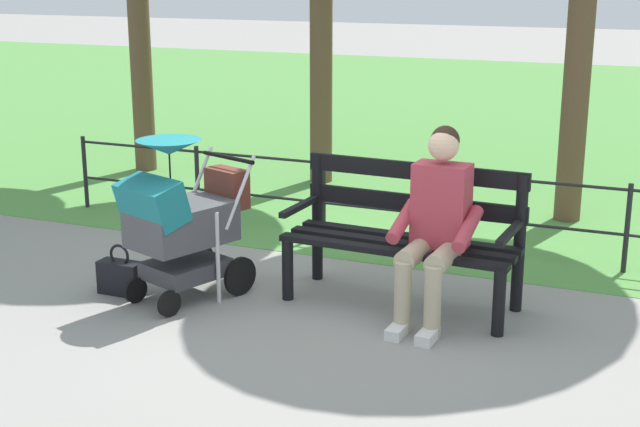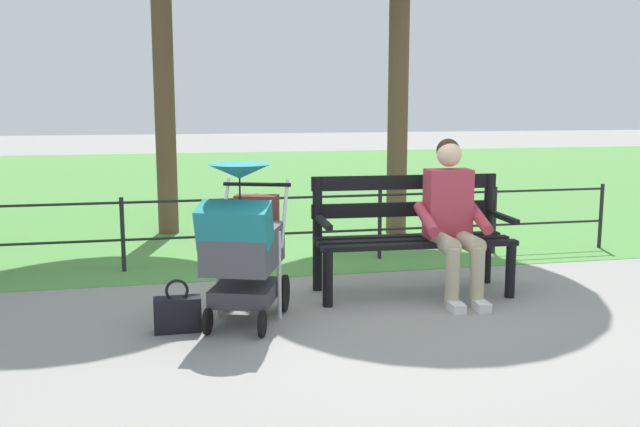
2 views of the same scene
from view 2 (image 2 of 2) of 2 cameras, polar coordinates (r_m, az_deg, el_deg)
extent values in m
plane|color=gray|center=(5.72, 2.85, -6.89)|extent=(60.00, 60.00, 0.00)
cube|color=#518E42|center=(14.27, -6.51, 2.68)|extent=(40.00, 16.00, 0.01)
cube|color=black|center=(5.93, 7.12, -1.90)|extent=(1.60, 0.18, 0.04)
cube|color=black|center=(5.76, 7.64, -2.24)|extent=(1.60, 0.18, 0.04)
cube|color=black|center=(5.60, 8.18, -2.59)|extent=(1.60, 0.18, 0.04)
cube|color=black|center=(5.99, 6.88, 0.34)|extent=(1.60, 0.11, 0.12)
cube|color=black|center=(5.96, 6.93, 2.53)|extent=(1.60, 0.11, 0.12)
cylinder|color=black|center=(5.90, 15.17, -4.46)|extent=(0.08, 0.08, 0.45)
cylinder|color=black|center=(6.27, 13.43, -1.25)|extent=(0.08, 0.08, 0.95)
cube|color=black|center=(6.00, 14.53, -0.26)|extent=(0.08, 0.56, 0.04)
cylinder|color=black|center=(5.45, 0.63, -5.24)|extent=(0.08, 0.08, 0.45)
cylinder|color=black|center=(5.85, -0.21, -1.73)|extent=(0.08, 0.08, 0.95)
cube|color=black|center=(5.55, 0.27, -0.69)|extent=(0.08, 0.56, 0.04)
cylinder|color=tan|center=(5.69, 11.93, -2.28)|extent=(0.16, 0.41, 0.14)
cylinder|color=tan|center=(5.62, 10.03, -2.37)|extent=(0.16, 0.41, 0.14)
cylinder|color=tan|center=(5.57, 12.61, -5.05)|extent=(0.11, 0.11, 0.47)
cylinder|color=tan|center=(5.49, 10.67, -5.17)|extent=(0.11, 0.11, 0.47)
cube|color=silver|center=(5.55, 12.85, -7.25)|extent=(0.11, 0.22, 0.07)
cube|color=silver|center=(5.47, 10.90, -7.40)|extent=(0.11, 0.22, 0.07)
cube|color=#B23847|center=(5.82, 10.31, 0.80)|extent=(0.37, 0.24, 0.56)
cylinder|color=#B23847|center=(5.80, 12.73, -0.30)|extent=(0.11, 0.43, 0.23)
cylinder|color=#B23847|center=(5.65, 8.60, -0.43)|extent=(0.11, 0.43, 0.23)
sphere|color=beige|center=(5.77, 10.42, 4.73)|extent=(0.20, 0.20, 0.20)
sphere|color=black|center=(5.80, 10.33, 5.05)|extent=(0.19, 0.19, 0.19)
cylinder|color=black|center=(5.35, -2.88, -6.46)|extent=(0.13, 0.27, 0.28)
cylinder|color=black|center=(5.45, -7.66, -6.24)|extent=(0.13, 0.27, 0.28)
cylinder|color=black|center=(4.81, -4.70, -8.90)|extent=(0.09, 0.18, 0.18)
cylinder|color=black|center=(4.90, -9.09, -8.63)|extent=(0.09, 0.18, 0.18)
cube|color=#38383D|center=(5.09, -6.08, -6.37)|extent=(0.57, 0.63, 0.12)
cylinder|color=silver|center=(5.11, -3.32, -5.06)|extent=(0.03, 0.03, 0.65)
cylinder|color=silver|center=(5.22, -8.29, -4.84)|extent=(0.03, 0.03, 0.65)
cube|color=#47474C|center=(5.00, -6.20, -2.78)|extent=(0.67, 0.80, 0.28)
cube|color=#19727A|center=(4.73, -6.94, -0.99)|extent=(0.56, 0.45, 0.33)
cylinder|color=black|center=(5.36, -5.13, 2.37)|extent=(0.50, 0.21, 0.03)
cylinder|color=silver|center=(5.24, -2.89, 0.04)|extent=(0.13, 0.29, 0.49)
cylinder|color=silver|center=(5.34, -7.74, 0.14)|extent=(0.13, 0.29, 0.49)
cone|color=#19727A|center=(4.84, -6.54, 3.42)|extent=(0.57, 0.57, 0.10)
cylinder|color=black|center=(4.86, -6.50, 1.31)|extent=(0.01, 0.01, 0.30)
cube|color=brown|center=(5.37, -5.14, 0.01)|extent=(0.36, 0.26, 0.28)
cube|color=black|center=(4.99, -11.45, -8.02)|extent=(0.32, 0.14, 0.24)
torus|color=black|center=(4.95, -11.51, -6.13)|extent=(0.16, 0.02, 0.16)
cylinder|color=black|center=(8.16, 21.78, -0.20)|extent=(0.04, 0.04, 0.70)
cylinder|color=black|center=(7.54, 13.93, -0.54)|extent=(0.04, 0.04, 0.70)
cylinder|color=black|center=(7.08, 4.86, -0.91)|extent=(0.04, 0.04, 0.70)
cylinder|color=black|center=(6.81, -5.18, -1.30)|extent=(0.04, 0.04, 0.70)
cylinder|color=black|center=(6.77, -15.68, -1.67)|extent=(0.04, 0.04, 0.70)
cylinder|color=black|center=(6.87, -0.07, 1.36)|extent=(6.22, 0.02, 0.02)
cylinder|color=black|center=(6.93, -0.07, -1.51)|extent=(6.22, 0.02, 0.02)
cylinder|color=brown|center=(8.46, 6.35, 9.79)|extent=(0.24, 0.24, 3.38)
cylinder|color=brown|center=(8.56, -12.55, 10.81)|extent=(0.24, 0.24, 3.73)
camera|label=1|loc=(3.79, 83.30, 11.82)|focal=50.49mm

